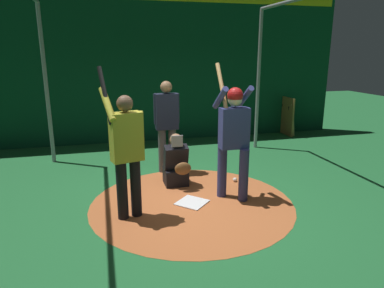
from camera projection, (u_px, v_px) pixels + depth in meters
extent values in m
plane|color=#216633|center=(192.00, 203.00, 5.40)|extent=(26.21, 26.21, 0.00)
cylinder|color=#B76033|center=(192.00, 203.00, 5.40)|extent=(3.13, 3.13, 0.01)
cube|color=white|center=(192.00, 202.00, 5.40)|extent=(0.59, 0.59, 0.01)
cylinder|color=navy|center=(244.00, 175.00, 5.40)|extent=(0.15, 0.15, 0.84)
cylinder|color=navy|center=(222.00, 172.00, 5.56)|extent=(0.15, 0.15, 0.84)
cube|color=navy|center=(234.00, 128.00, 5.29)|extent=(0.22, 0.44, 0.63)
cylinder|color=navy|center=(245.00, 97.00, 5.32)|extent=(0.51, 0.09, 0.39)
cylinder|color=navy|center=(220.00, 98.00, 5.22)|extent=(0.51, 0.09, 0.39)
sphere|color=beige|center=(235.00, 99.00, 5.18)|extent=(0.22, 0.22, 0.22)
sphere|color=#A51414|center=(235.00, 95.00, 5.17)|extent=(0.24, 0.24, 0.24)
cylinder|color=tan|center=(222.00, 88.00, 5.31)|extent=(0.54, 0.06, 0.73)
cube|color=black|center=(176.00, 176.00, 6.15)|extent=(0.40, 0.40, 0.29)
cube|color=black|center=(176.00, 158.00, 6.02)|extent=(0.30, 0.40, 0.47)
sphere|color=#9E704C|center=(176.00, 140.00, 5.92)|extent=(0.21, 0.21, 0.21)
cube|color=gray|center=(177.00, 141.00, 5.83)|extent=(0.03, 0.19, 0.19)
ellipsoid|color=brown|center=(183.00, 169.00, 5.80)|extent=(0.12, 0.28, 0.22)
cylinder|color=#4C4C51|center=(172.00, 150.00, 6.76)|extent=(0.15, 0.15, 0.85)
cylinder|color=#4C4C51|center=(162.00, 151.00, 6.71)|extent=(0.15, 0.15, 0.85)
cube|color=#1E2338|center=(167.00, 111.00, 6.54)|extent=(0.22, 0.42, 0.67)
cylinder|color=#1E2338|center=(177.00, 108.00, 6.58)|extent=(0.09, 0.09, 0.57)
cylinder|color=#1E2338|center=(156.00, 109.00, 6.48)|extent=(0.09, 0.09, 0.57)
sphere|color=#9E704C|center=(166.00, 87.00, 6.42)|extent=(0.22, 0.22, 0.22)
cylinder|color=black|center=(136.00, 188.00, 4.90)|extent=(0.15, 0.15, 0.84)
cylinder|color=black|center=(122.00, 191.00, 4.81)|extent=(0.15, 0.15, 0.84)
cube|color=gold|center=(126.00, 137.00, 4.66)|extent=(0.32, 0.46, 0.66)
cylinder|color=gold|center=(140.00, 131.00, 4.74)|extent=(0.09, 0.09, 0.56)
cylinder|color=gold|center=(107.00, 104.00, 4.53)|extent=(0.49, 0.21, 0.43)
sphere|color=brown|center=(125.00, 103.00, 4.54)|extent=(0.22, 0.22, 0.22)
cylinder|color=black|center=(105.00, 95.00, 4.57)|extent=(0.46, 0.18, 0.74)
cube|color=#0C3D26|center=(151.00, 69.00, 8.84)|extent=(0.20, 10.21, 3.71)
cylinder|color=gray|center=(46.00, 86.00, 7.02)|extent=(0.08, 0.08, 3.20)
cylinder|color=gray|center=(258.00, 81.00, 8.15)|extent=(0.08, 0.08, 3.20)
cube|color=olive|center=(285.00, 115.00, 9.85)|extent=(0.94, 0.04, 1.05)
cylinder|color=olive|center=(280.00, 116.00, 10.23)|extent=(0.06, 0.17, 0.86)
cylinder|color=black|center=(282.00, 117.00, 10.12)|extent=(0.06, 0.12, 0.86)
cylinder|color=black|center=(284.00, 118.00, 10.01)|extent=(0.06, 0.18, 0.83)
cylinder|color=tan|center=(286.00, 118.00, 9.89)|extent=(0.06, 0.14, 0.89)
cylinder|color=tan|center=(288.00, 119.00, 9.79)|extent=(0.06, 0.16, 0.86)
cylinder|color=black|center=(290.00, 121.00, 9.68)|extent=(0.06, 0.20, 0.82)
cylinder|color=tan|center=(293.00, 120.00, 9.56)|extent=(0.06, 0.17, 0.90)
sphere|color=white|center=(235.00, 180.00, 6.27)|extent=(0.07, 0.07, 0.07)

